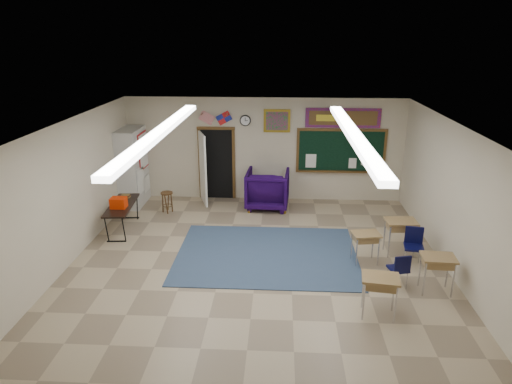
# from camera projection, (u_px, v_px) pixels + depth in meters

# --- Properties ---
(floor) EXTENTS (9.00, 9.00, 0.00)m
(floor) POSITION_uv_depth(u_px,v_px,m) (256.00, 272.00, 9.48)
(floor) COLOR tan
(floor) RESTS_ON ground
(back_wall) EXTENTS (8.00, 0.04, 3.00)m
(back_wall) POSITION_uv_depth(u_px,v_px,m) (264.00, 150.00, 13.22)
(back_wall) COLOR beige
(back_wall) RESTS_ON floor
(front_wall) EXTENTS (8.00, 0.04, 3.00)m
(front_wall) POSITION_uv_depth(u_px,v_px,m) (232.00, 358.00, 4.74)
(front_wall) COLOR beige
(front_wall) RESTS_ON floor
(left_wall) EXTENTS (0.04, 9.00, 3.00)m
(left_wall) POSITION_uv_depth(u_px,v_px,m) (58.00, 201.00, 9.19)
(left_wall) COLOR beige
(left_wall) RESTS_ON floor
(right_wall) EXTENTS (0.04, 9.00, 3.00)m
(right_wall) POSITION_uv_depth(u_px,v_px,m) (463.00, 209.00, 8.77)
(right_wall) COLOR beige
(right_wall) RESTS_ON floor
(ceiling) EXTENTS (8.00, 9.00, 0.04)m
(ceiling) POSITION_uv_depth(u_px,v_px,m) (256.00, 130.00, 8.49)
(ceiling) COLOR silver
(ceiling) RESTS_ON back_wall
(area_rug) EXTENTS (4.00, 3.00, 0.02)m
(area_rug) POSITION_uv_depth(u_px,v_px,m) (267.00, 254.00, 10.22)
(area_rug) COLOR #31435D
(area_rug) RESTS_ON floor
(fluorescent_strips) EXTENTS (3.86, 6.00, 0.10)m
(fluorescent_strips) POSITION_uv_depth(u_px,v_px,m) (256.00, 133.00, 8.51)
(fluorescent_strips) COLOR white
(fluorescent_strips) RESTS_ON ceiling
(doorway) EXTENTS (1.10, 0.89, 2.16)m
(doorway) POSITION_uv_depth(u_px,v_px,m) (213.00, 165.00, 13.31)
(doorway) COLOR black
(doorway) RESTS_ON back_wall
(chalkboard) EXTENTS (2.55, 0.14, 1.30)m
(chalkboard) POSITION_uv_depth(u_px,v_px,m) (341.00, 152.00, 13.08)
(chalkboard) COLOR brown
(chalkboard) RESTS_ON back_wall
(bulletin_board) EXTENTS (2.10, 0.05, 0.55)m
(bulletin_board) POSITION_uv_depth(u_px,v_px,m) (343.00, 118.00, 12.76)
(bulletin_board) COLOR red
(bulletin_board) RESTS_ON back_wall
(framed_art_print) EXTENTS (0.75, 0.05, 0.65)m
(framed_art_print) POSITION_uv_depth(u_px,v_px,m) (277.00, 121.00, 12.89)
(framed_art_print) COLOR olive
(framed_art_print) RESTS_ON back_wall
(wall_clock) EXTENTS (0.32, 0.05, 0.32)m
(wall_clock) POSITION_uv_depth(u_px,v_px,m) (245.00, 121.00, 12.94)
(wall_clock) COLOR black
(wall_clock) RESTS_ON back_wall
(wall_flags) EXTENTS (1.16, 0.06, 0.70)m
(wall_flags) POSITION_uv_depth(u_px,v_px,m) (215.00, 116.00, 12.92)
(wall_flags) COLOR red
(wall_flags) RESTS_ON back_wall
(storage_cabinet) EXTENTS (0.59, 1.25, 2.20)m
(storage_cabinet) POSITION_uv_depth(u_px,v_px,m) (133.00, 167.00, 12.94)
(storage_cabinet) COLOR beige
(storage_cabinet) RESTS_ON floor
(wingback_armchair) EXTENTS (1.23, 1.26, 1.09)m
(wingback_armchair) POSITION_uv_depth(u_px,v_px,m) (267.00, 189.00, 12.84)
(wingback_armchair) COLOR #170431
(wingback_armchair) RESTS_ON floor
(student_chair_reading) EXTENTS (0.41, 0.41, 0.78)m
(student_chair_reading) POSITION_uv_depth(u_px,v_px,m) (263.00, 193.00, 12.98)
(student_chair_reading) COLOR black
(student_chair_reading) RESTS_ON floor
(student_chair_desk_a) EXTENTS (0.43, 0.43, 0.73)m
(student_chair_desk_a) POSITION_uv_depth(u_px,v_px,m) (398.00, 270.00, 8.83)
(student_chair_desk_a) COLOR black
(student_chair_desk_a) RESTS_ON floor
(student_chair_desk_b) EXTENTS (0.48, 0.48, 0.83)m
(student_chair_desk_b) POSITION_uv_depth(u_px,v_px,m) (414.00, 248.00, 9.61)
(student_chair_desk_b) COLOR black
(student_chair_desk_b) RESTS_ON floor
(student_desk_front_left) EXTENTS (0.64, 0.52, 0.69)m
(student_desk_front_left) POSITION_uv_depth(u_px,v_px,m) (365.00, 246.00, 9.75)
(student_desk_front_left) COLOR #9C7C48
(student_desk_front_left) RESTS_ON floor
(student_desk_front_right) EXTENTS (0.69, 0.53, 0.80)m
(student_desk_front_right) POSITION_uv_depth(u_px,v_px,m) (400.00, 235.00, 10.13)
(student_desk_front_right) COLOR #9C7C48
(student_desk_front_right) RESTS_ON floor
(student_desk_back_left) EXTENTS (0.69, 0.56, 0.76)m
(student_desk_back_left) POSITION_uv_depth(u_px,v_px,m) (379.00, 294.00, 7.90)
(student_desk_back_left) COLOR #9C7C48
(student_desk_back_left) RESTS_ON floor
(student_desk_back_right) EXTENTS (0.65, 0.50, 0.75)m
(student_desk_back_right) POSITION_uv_depth(u_px,v_px,m) (437.00, 272.00, 8.64)
(student_desk_back_right) COLOR #9C7C48
(student_desk_back_right) RESTS_ON floor
(folding_table) EXTENTS (0.69, 1.69, 0.94)m
(folding_table) POSITION_uv_depth(u_px,v_px,m) (123.00, 216.00, 11.40)
(folding_table) COLOR black
(folding_table) RESTS_ON floor
(wooden_stool) EXTENTS (0.33, 0.33, 0.58)m
(wooden_stool) POSITION_uv_depth(u_px,v_px,m) (167.00, 202.00, 12.56)
(wooden_stool) COLOR #4B3216
(wooden_stool) RESTS_ON floor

